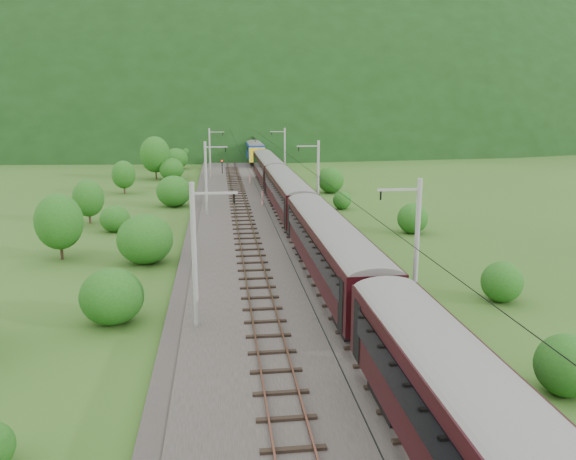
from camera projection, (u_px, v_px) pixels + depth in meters
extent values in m
plane|color=#2B4816|center=(307.00, 325.00, 31.84)|extent=(600.00, 600.00, 0.00)
cube|color=#38332D|center=(286.00, 272.00, 41.49)|extent=(14.00, 220.00, 0.30)
cube|color=brown|center=(244.00, 269.00, 41.04)|extent=(0.08, 220.00, 0.15)
cube|color=brown|center=(264.00, 268.00, 41.21)|extent=(0.08, 220.00, 0.15)
cube|color=black|center=(254.00, 270.00, 41.15)|extent=(2.40, 220.00, 0.12)
cube|color=brown|center=(309.00, 266.00, 41.61)|extent=(0.08, 220.00, 0.15)
cube|color=brown|center=(328.00, 266.00, 41.78)|extent=(0.08, 220.00, 0.15)
cube|color=black|center=(318.00, 268.00, 41.73)|extent=(2.40, 220.00, 0.12)
cylinder|color=gray|center=(194.00, 256.00, 30.15)|extent=(0.28, 0.28, 8.00)
cube|color=gray|center=(215.00, 193.00, 29.54)|extent=(2.40, 0.12, 0.12)
cylinder|color=black|center=(234.00, 198.00, 29.73)|extent=(0.10, 0.10, 0.50)
cylinder|color=gray|center=(206.00, 178.00, 61.12)|extent=(0.28, 0.28, 8.00)
cube|color=gray|center=(216.00, 147.00, 60.51)|extent=(2.40, 0.12, 0.12)
cylinder|color=black|center=(226.00, 150.00, 60.70)|extent=(0.10, 0.10, 0.50)
cylinder|color=gray|center=(210.00, 153.00, 92.10)|extent=(0.28, 0.28, 8.00)
cube|color=gray|center=(217.00, 132.00, 91.49)|extent=(2.40, 0.12, 0.12)
cylinder|color=black|center=(223.00, 134.00, 91.67)|extent=(0.10, 0.10, 0.50)
cylinder|color=gray|center=(212.00, 140.00, 123.07)|extent=(0.28, 0.28, 8.00)
cube|color=gray|center=(217.00, 125.00, 122.46)|extent=(2.40, 0.12, 0.12)
cylinder|color=black|center=(221.00, 126.00, 122.64)|extent=(0.10, 0.10, 0.50)
cylinder|color=gray|center=(213.00, 133.00, 154.04)|extent=(0.28, 0.28, 8.00)
cube|color=gray|center=(217.00, 120.00, 153.43)|extent=(2.40, 0.12, 0.12)
cylinder|color=black|center=(221.00, 121.00, 153.62)|extent=(0.10, 0.10, 0.50)
cylinder|color=gray|center=(417.00, 249.00, 31.63)|extent=(0.28, 0.28, 8.00)
cube|color=gray|center=(399.00, 190.00, 30.73)|extent=(2.40, 0.12, 0.12)
cylinder|color=black|center=(381.00, 195.00, 30.68)|extent=(0.10, 0.10, 0.50)
cylinder|color=gray|center=(318.00, 177.00, 62.60)|extent=(0.28, 0.28, 8.00)
cube|color=gray|center=(308.00, 146.00, 61.70)|extent=(2.40, 0.12, 0.12)
cylinder|color=black|center=(299.00, 149.00, 61.65)|extent=(0.10, 0.10, 0.50)
cylinder|color=gray|center=(285.00, 152.00, 93.57)|extent=(0.28, 0.28, 8.00)
cube|color=gray|center=(278.00, 132.00, 92.68)|extent=(2.40, 0.12, 0.12)
cylinder|color=black|center=(272.00, 134.00, 92.62)|extent=(0.10, 0.10, 0.50)
cylinder|color=gray|center=(268.00, 140.00, 124.54)|extent=(0.28, 0.28, 8.00)
cube|color=gray|center=(262.00, 124.00, 123.65)|extent=(2.40, 0.12, 0.12)
cylinder|color=black|center=(258.00, 126.00, 123.60)|extent=(0.10, 0.10, 0.50)
cylinder|color=gray|center=(258.00, 133.00, 155.52)|extent=(0.28, 0.28, 8.00)
cube|color=gray|center=(253.00, 120.00, 154.62)|extent=(2.40, 0.12, 0.12)
cylinder|color=black|center=(250.00, 121.00, 154.57)|extent=(0.10, 0.10, 0.50)
cylinder|color=black|center=(253.00, 179.00, 39.66)|extent=(0.03, 198.00, 0.03)
cylinder|color=black|center=(320.00, 178.00, 40.23)|extent=(0.03, 198.00, 0.03)
ellipsoid|color=black|center=(228.00, 128.00, 283.49)|extent=(504.00, 360.00, 244.00)
ellipsoid|color=black|center=(7.00, 126.00, 307.94)|extent=(336.00, 280.00, 132.00)
cylinder|color=slate|center=(513.00, 428.00, 14.04)|extent=(2.95, 22.28, 2.95)
cube|color=black|center=(564.00, 459.00, 14.45)|extent=(0.05, 19.70, 1.17)
cube|color=black|center=(405.00, 393.00, 22.37)|extent=(2.24, 3.26, 0.92)
cube|color=black|center=(330.00, 248.00, 37.02)|extent=(2.95, 22.39, 3.05)
cylinder|color=slate|center=(331.00, 227.00, 36.71)|extent=(2.95, 22.28, 2.95)
cube|color=black|center=(308.00, 243.00, 36.76)|extent=(0.05, 19.70, 1.17)
cube|color=black|center=(352.00, 242.00, 37.11)|extent=(0.05, 19.70, 1.17)
cube|color=black|center=(358.00, 320.00, 29.87)|extent=(2.24, 3.26, 0.92)
cube|color=black|center=(311.00, 247.00, 45.04)|extent=(2.24, 3.26, 0.92)
cube|color=black|center=(287.00, 193.00, 59.68)|extent=(2.95, 22.39, 3.05)
cylinder|color=slate|center=(287.00, 180.00, 59.38)|extent=(2.95, 22.28, 2.95)
cube|color=black|center=(273.00, 189.00, 59.43)|extent=(0.05, 19.70, 1.17)
cube|color=black|center=(301.00, 189.00, 59.78)|extent=(0.05, 19.70, 1.17)
cube|color=black|center=(297.00, 227.00, 52.54)|extent=(2.24, 3.26, 0.92)
cube|color=black|center=(280.00, 199.00, 67.71)|extent=(2.24, 3.26, 0.92)
cube|color=black|center=(268.00, 168.00, 82.35)|extent=(2.95, 22.39, 3.05)
cylinder|color=slate|center=(268.00, 159.00, 82.05)|extent=(2.95, 22.28, 2.95)
cube|color=black|center=(258.00, 166.00, 82.09)|extent=(0.05, 19.70, 1.17)
cube|color=black|center=(278.00, 165.00, 82.45)|extent=(0.05, 19.70, 1.17)
cube|color=black|center=(273.00, 189.00, 75.21)|extent=(2.24, 3.26, 0.92)
cube|color=black|center=(264.00, 175.00, 90.38)|extent=(2.24, 3.26, 0.92)
cube|color=#14339E|center=(254.00, 150.00, 113.89)|extent=(2.95, 18.32, 3.05)
cylinder|color=slate|center=(254.00, 143.00, 113.58)|extent=(2.95, 18.23, 2.95)
cube|color=black|center=(247.00, 148.00, 113.63)|extent=(0.05, 16.12, 1.17)
cube|color=black|center=(261.00, 148.00, 113.98)|extent=(0.05, 16.12, 1.17)
cube|color=black|center=(256.00, 163.00, 108.12)|extent=(2.24, 3.26, 0.92)
cube|color=black|center=(252.00, 157.00, 120.53)|extent=(2.24, 3.26, 0.92)
cube|color=yellow|center=(252.00, 148.00, 122.60)|extent=(3.01, 0.50, 2.75)
cube|color=yellow|center=(257.00, 155.00, 105.26)|extent=(3.01, 0.50, 2.75)
cube|color=black|center=(253.00, 139.00, 116.33)|extent=(0.08, 1.60, 0.92)
cylinder|color=red|center=(250.00, 179.00, 85.61)|extent=(0.14, 0.14, 1.34)
cylinder|color=red|center=(262.00, 198.00, 67.43)|extent=(0.18, 0.18, 1.70)
cylinder|color=black|center=(222.00, 167.00, 97.70)|extent=(0.15, 0.15, 2.15)
sphere|color=red|center=(222.00, 161.00, 97.45)|extent=(0.26, 0.26, 0.26)
ellipsoid|color=#1B5216|center=(112.00, 296.00, 31.83)|extent=(3.61, 3.61, 3.25)
ellipsoid|color=#1B5216|center=(145.00, 239.00, 43.75)|extent=(4.35, 4.35, 3.91)
ellipsoid|color=#1B5216|center=(115.00, 219.00, 54.74)|extent=(2.91, 2.91, 2.62)
ellipsoid|color=#1B5216|center=(174.00, 191.00, 67.95)|extent=(4.20, 4.20, 3.78)
ellipsoid|color=#1B5216|center=(172.00, 183.00, 81.71)|extent=(2.16, 2.16, 1.94)
ellipsoid|color=#1B5216|center=(171.00, 169.00, 91.47)|extent=(3.99, 3.99, 3.59)
ellipsoid|color=#1B5216|center=(176.00, 159.00, 106.31)|extent=(4.45, 4.45, 4.00)
ellipsoid|color=#1B5216|center=(188.00, 153.00, 117.53)|extent=(4.67, 4.67, 4.21)
cylinder|color=black|center=(61.00, 242.00, 44.96)|extent=(0.24, 0.24, 2.91)
ellipsoid|color=#1B5216|center=(59.00, 222.00, 44.59)|extent=(3.74, 3.74, 4.49)
cylinder|color=black|center=(89.00, 212.00, 58.53)|extent=(0.24, 0.24, 2.49)
ellipsoid|color=#1B5216|center=(88.00, 198.00, 58.21)|extent=(3.20, 3.20, 3.84)
cylinder|color=black|center=(124.00, 185.00, 77.71)|extent=(0.24, 0.24, 2.50)
ellipsoid|color=#1B5216|center=(124.00, 175.00, 77.39)|extent=(3.21, 3.21, 3.86)
cylinder|color=black|center=(156.00, 168.00, 92.22)|extent=(0.24, 0.24, 3.83)
ellipsoid|color=#1B5216|center=(155.00, 154.00, 91.74)|extent=(4.92, 4.92, 5.91)
ellipsoid|color=#1B5216|center=(566.00, 368.00, 24.08)|extent=(2.69, 2.69, 2.42)
ellipsoid|color=#1B5216|center=(502.00, 284.00, 35.45)|extent=(2.60, 2.60, 2.34)
ellipsoid|color=#1B5216|center=(413.00, 220.00, 54.08)|extent=(2.94, 2.94, 2.64)
ellipsoid|color=#1B5216|center=(342.00, 201.00, 66.40)|extent=(2.17, 2.17, 1.96)
ellipsoid|color=#1B5216|center=(331.00, 182.00, 78.32)|extent=(3.59, 3.59, 3.23)
ellipsoid|color=#1B5216|center=(325.00, 173.00, 94.50)|extent=(1.65, 1.65, 1.48)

